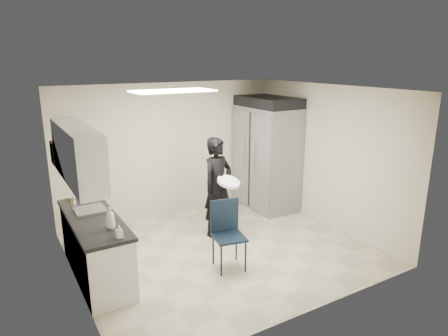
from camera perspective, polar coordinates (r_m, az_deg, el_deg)
floor at (r=6.71m, az=-0.38°, el=-11.53°), size 4.50×4.50×0.00m
ceiling at (r=6.00m, az=-0.42°, el=11.21°), size 4.50×4.50×0.00m
back_wall at (r=7.97m, az=-7.66°, el=2.66°), size 4.50×0.00×4.50m
left_wall at (r=5.51m, az=-21.14°, el=-4.08°), size 0.00×4.00×4.00m
right_wall at (r=7.57m, az=14.49°, el=1.64°), size 0.00×4.00×4.00m
ceiling_panel at (r=6.09m, az=-7.34°, el=10.86°), size 1.20×0.60×0.02m
lower_counter at (r=6.06m, az=-17.84°, el=-10.88°), size 0.60×1.90×0.86m
countertop at (r=5.88m, az=-18.20°, el=-6.89°), size 0.64×1.95×0.05m
sink at (r=6.12m, az=-18.54°, el=-6.19°), size 0.42×0.40×0.14m
faucet at (r=6.04m, az=-20.51°, el=-5.16°), size 0.02×0.02×0.24m
upper_cabinets at (r=5.58m, az=-20.25°, el=1.88°), size 0.35×1.80×0.75m
towel_dispenser at (r=6.73m, az=-22.49°, el=2.05°), size 0.22×0.30×0.35m
notice_sticker_left at (r=5.63m, az=-21.18°, el=-4.54°), size 0.00×0.12×0.07m
notice_sticker_right at (r=5.83m, az=-21.48°, el=-4.31°), size 0.00×0.12×0.07m
commercial_fridge at (r=8.30m, az=6.12°, el=1.45°), size 0.80×1.35×2.10m
fridge_compressor at (r=8.10m, az=6.35°, el=9.37°), size 0.80×1.35×0.20m
folding_chair at (r=5.95m, az=0.74°, el=-9.87°), size 0.52×0.52×0.99m
man_tuxedo at (r=6.95m, az=-0.90°, el=-2.72°), size 0.74×0.60×1.75m
bucket_lid at (r=6.75m, az=0.65°, el=-1.98°), size 0.49×0.49×0.05m
soap_bottle_a at (r=5.39m, az=-15.92°, el=-6.86°), size 0.13×0.13×0.28m
soap_bottle_b at (r=5.11m, az=-14.74°, el=-8.76°), size 0.08×0.08×0.16m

